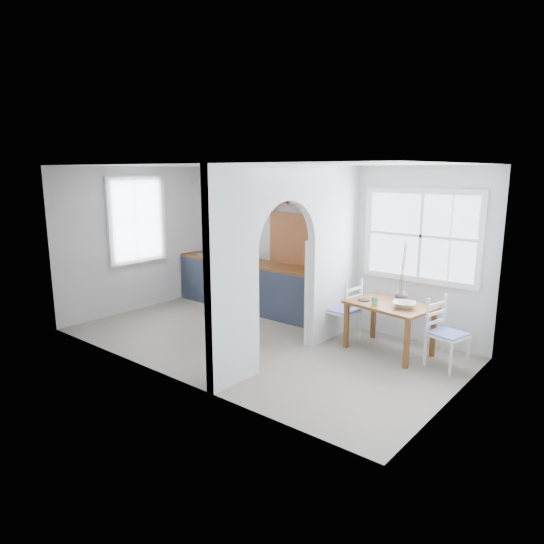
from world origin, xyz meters
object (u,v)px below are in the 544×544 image
Objects in this scene: chair_left at (342,310)px; chair_right at (448,333)px; dining_table at (389,328)px; kettle at (325,267)px; vase at (401,294)px.

chair_right is (1.61, -0.03, -0.01)m from chair_left.
dining_table is 1.49m from kettle.
chair_right is 2.23m from kettle.
chair_right is (0.83, -0.02, 0.11)m from dining_table.
chair_right is 4.64× the size of vase.
dining_table is 5.72× the size of vase.
dining_table is 1.20× the size of chair_left.
chair_left is 0.92m from vase.
chair_right reaches higher than vase.
chair_right is at bearing -1.93° from kettle.
chair_left reaches higher than chair_right.
vase is at bearing 110.26° from chair_left.
vase is at bearing 3.68° from kettle.
vase is (0.82, 0.23, 0.33)m from chair_left.
chair_right is at bearing 8.02° from dining_table.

